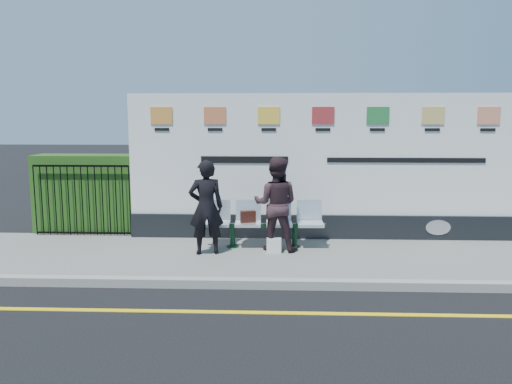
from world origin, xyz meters
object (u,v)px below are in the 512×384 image
(billboard, at_px, (321,176))
(woman_left, at_px, (206,207))
(bench, at_px, (264,235))
(woman_right, at_px, (276,204))

(billboard, relative_size, woman_left, 4.56)
(bench, xyz_separation_m, woman_left, (-1.05, -0.51, 0.63))
(bench, distance_m, woman_right, 0.71)
(woman_left, xyz_separation_m, woman_right, (1.28, 0.31, 0.01))
(billboard, height_order, woman_right, billboard)
(bench, bearing_deg, woman_left, -155.57)
(billboard, relative_size, bench, 3.46)
(bench, xyz_separation_m, woman_right, (0.24, -0.20, 0.64))
(billboard, height_order, bench, billboard)
(bench, height_order, woman_right, woman_right)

